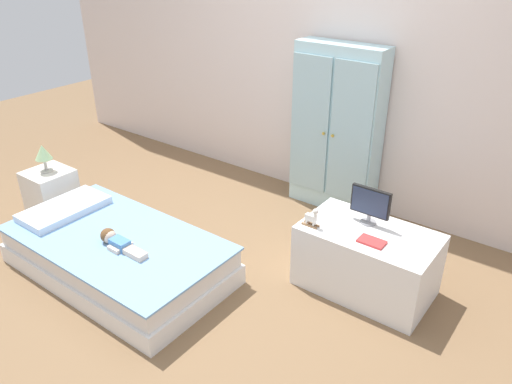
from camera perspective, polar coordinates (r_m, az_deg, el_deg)
The scene contains 12 objects.
ground_plane at distance 3.39m, azimuth -5.61°, elevation -10.04°, with size 10.00×10.00×0.02m, color brown.
back_wall at distance 4.05m, azimuth 9.23°, elevation 17.18°, with size 6.40×0.05×2.70m, color silver.
bed at distance 3.48m, azimuth -15.54°, elevation -6.94°, with size 1.52×0.83×0.28m.
pillow at distance 3.81m, azimuth -21.13°, elevation -1.79°, with size 0.32×0.60×0.05m, color silver.
doll at distance 3.30m, azimuth -15.84°, elevation -5.38°, with size 0.39×0.13×0.10m.
nightstand at distance 4.29m, azimuth -22.40°, elevation -0.24°, with size 0.33×0.33×0.40m, color silver.
table_lamp at distance 4.16m, azimuth -23.26°, elevation 4.09°, with size 0.13×0.13×0.22m.
wardrobe at distance 4.02m, azimuth 9.19°, elevation 7.08°, with size 0.71×0.26×1.34m.
tv_stand at distance 3.24m, azimuth 12.57°, elevation -7.66°, with size 0.83×0.49×0.43m, color white.
tv_monitor at distance 3.14m, azimuth 12.98°, elevation -1.30°, with size 0.25×0.10×0.24m.
rocking_horse_toy at distance 3.09m, azimuth 6.47°, elevation -2.91°, with size 0.11×0.04×0.13m.
book_red at distance 3.02m, azimuth 13.14°, elevation -5.56°, with size 0.16×0.10×0.01m, color #CC3838.
Camera 1 is at (1.87, -1.95, 2.04)m, focal length 34.85 mm.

